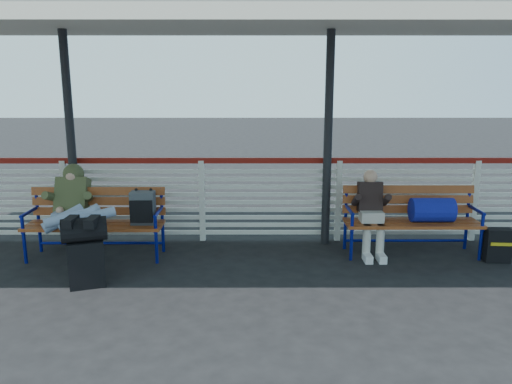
{
  "coord_description": "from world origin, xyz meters",
  "views": [
    {
      "loc": [
        0.78,
        -5.22,
        2.27
      ],
      "look_at": [
        0.79,
        1.0,
        0.93
      ],
      "focal_mm": 35.0,
      "sensor_mm": 36.0,
      "label": 1
    }
  ],
  "objects_px": {
    "bench_right": "(420,212)",
    "traveler_man": "(75,212)",
    "bench_left": "(109,214)",
    "luggage_stack": "(86,249)",
    "companion_person": "(371,212)",
    "suitcase_side": "(498,245)"
  },
  "relations": [
    {
      "from": "bench_right",
      "to": "traveler_man",
      "type": "relative_size",
      "value": 1.1
    },
    {
      "from": "bench_left",
      "to": "bench_right",
      "type": "distance_m",
      "value": 4.18
    },
    {
      "from": "luggage_stack",
      "to": "bench_left",
      "type": "relative_size",
      "value": 0.45
    },
    {
      "from": "luggage_stack",
      "to": "traveler_man",
      "type": "xyz_separation_m",
      "value": [
        -0.35,
        0.69,
        0.26
      ]
    },
    {
      "from": "luggage_stack",
      "to": "traveler_man",
      "type": "height_order",
      "value": "traveler_man"
    },
    {
      "from": "bench_left",
      "to": "bench_right",
      "type": "relative_size",
      "value": 1.0
    },
    {
      "from": "bench_left",
      "to": "bench_right",
      "type": "height_order",
      "value": "same"
    },
    {
      "from": "bench_right",
      "to": "traveler_man",
      "type": "xyz_separation_m",
      "value": [
        -4.5,
        -0.43,
        0.11
      ]
    },
    {
      "from": "bench_right",
      "to": "companion_person",
      "type": "distance_m",
      "value": 0.67
    },
    {
      "from": "luggage_stack",
      "to": "companion_person",
      "type": "xyz_separation_m",
      "value": [
        3.49,
        1.1,
        0.15
      ]
    },
    {
      "from": "luggage_stack",
      "to": "suitcase_side",
      "type": "height_order",
      "value": "luggage_stack"
    },
    {
      "from": "companion_person",
      "to": "suitcase_side",
      "type": "distance_m",
      "value": 1.67
    },
    {
      "from": "bench_left",
      "to": "companion_person",
      "type": "height_order",
      "value": "companion_person"
    },
    {
      "from": "companion_person",
      "to": "traveler_man",
      "type": "bearing_deg",
      "value": -173.79
    },
    {
      "from": "bench_left",
      "to": "suitcase_side",
      "type": "relative_size",
      "value": 4.07
    },
    {
      "from": "suitcase_side",
      "to": "companion_person",
      "type": "bearing_deg",
      "value": 173.6
    },
    {
      "from": "bench_right",
      "to": "bench_left",
      "type": "bearing_deg",
      "value": -178.9
    },
    {
      "from": "suitcase_side",
      "to": "luggage_stack",
      "type": "bearing_deg",
      "value": -166.86
    },
    {
      "from": "bench_right",
      "to": "suitcase_side",
      "type": "distance_m",
      "value": 1.05
    },
    {
      "from": "suitcase_side",
      "to": "traveler_man",
      "type": "bearing_deg",
      "value": -174.6
    },
    {
      "from": "luggage_stack",
      "to": "traveler_man",
      "type": "distance_m",
      "value": 0.81
    },
    {
      "from": "bench_right",
      "to": "traveler_man",
      "type": "height_order",
      "value": "traveler_man"
    }
  ]
}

